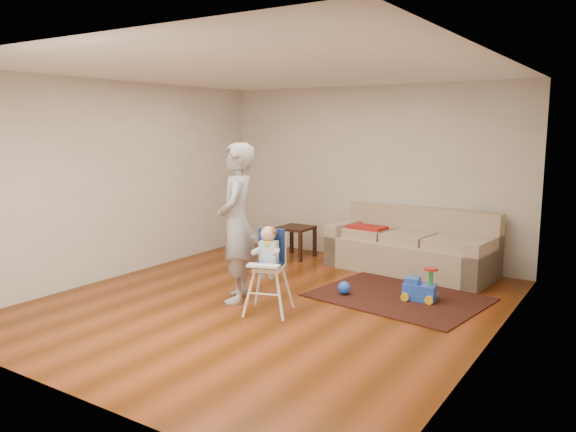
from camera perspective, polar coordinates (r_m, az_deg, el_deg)
The scene contains 9 objects.
ground at distance 6.77m, azimuth -1.86°, elevation -8.84°, with size 5.50×5.50×0.00m, color #502306.
room_envelope at distance 6.88m, azimuth 0.57°, elevation 7.35°, with size 5.04×5.52×2.72m.
sofa at distance 8.26m, azimuth 12.26°, elevation -2.49°, with size 2.44×1.21×0.91m.
side_table at distance 9.00m, azimuth 0.80°, elevation -2.65°, with size 0.50×0.50×0.50m, color black, non-canonical shape.
area_rug at distance 7.10m, azimuth 11.16°, elevation -8.08°, with size 1.97×1.47×0.02m, color black.
ride_on_toy at distance 6.97m, azimuth 13.26°, elevation -6.65°, with size 0.38×0.27×0.41m, color blue, non-canonical shape.
toy_ball at distance 7.07m, azimuth 5.72°, elevation -7.27°, with size 0.16×0.16×0.16m, color blue.
high_chair at distance 6.31m, azimuth -1.98°, elevation -5.62°, with size 0.58×0.58×1.00m.
adult at distance 6.69m, azimuth -5.25°, elevation -0.72°, with size 0.69×0.45×1.90m, color #969699.
Camera 1 is at (3.68, -5.28, 2.09)m, focal length 35.00 mm.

